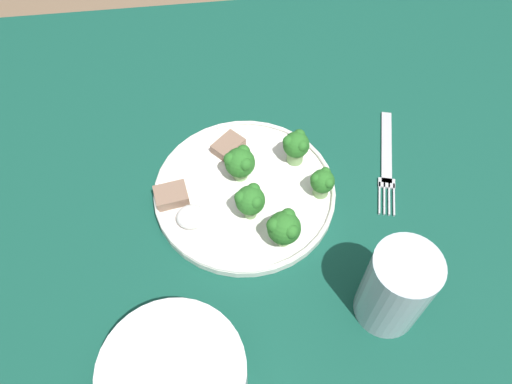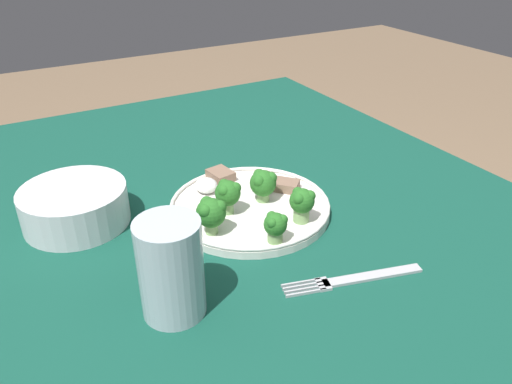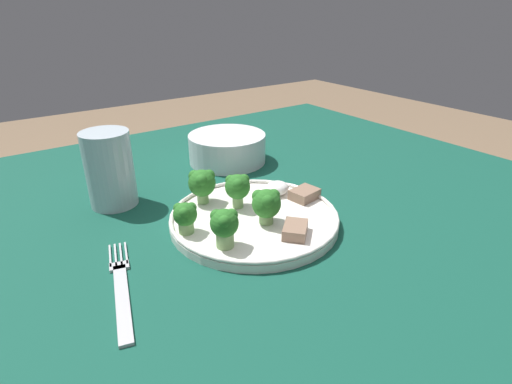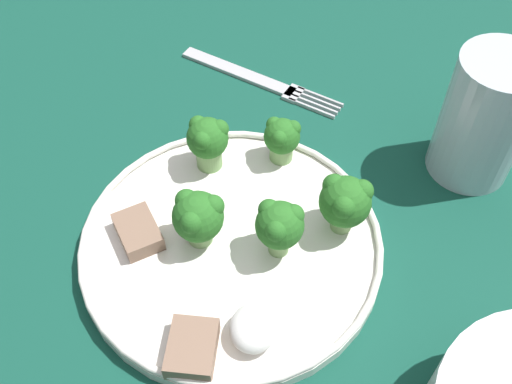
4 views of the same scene
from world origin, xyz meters
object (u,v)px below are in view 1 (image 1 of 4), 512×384
Objects in this scene: dinner_plate at (245,192)px; cream_bowl at (175,377)px; drinking_glass at (394,291)px; fork at (386,160)px.

dinner_plate is 0.27m from cream_bowl.
cream_bowl is at bearing 12.83° from drinking_glass.
fork is (-0.22, -0.04, -0.01)m from dinner_plate.
cream_bowl is 0.26m from drinking_glass.
drinking_glass reaches higher than fork.
drinking_glass is at bearing 129.08° from dinner_plate.
fork is 1.19× the size of cream_bowl.
dinner_plate is at bearing -112.86° from cream_bowl.
drinking_glass reaches higher than dinner_plate.
cream_bowl is at bearing 41.39° from fork.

